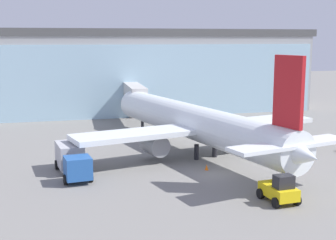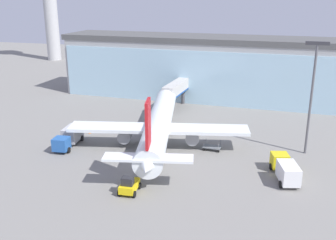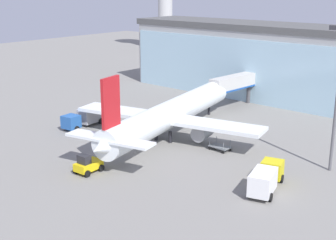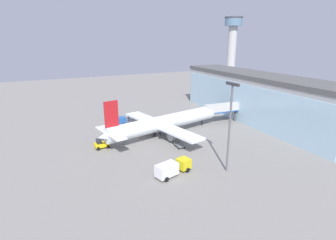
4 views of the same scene
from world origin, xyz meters
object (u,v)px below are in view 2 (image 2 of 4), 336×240
at_px(safety_cone_nose, 140,157).
at_px(safety_cone_wingtip, 90,132).
at_px(baggage_cart, 212,147).
at_px(pushback_tug, 129,185).
at_px(apron_light_mast, 312,88).
at_px(airplane, 159,124).
at_px(fuel_truck, 285,169).
at_px(jet_bridge, 177,88).
at_px(catering_truck, 69,137).

bearing_deg(safety_cone_nose, safety_cone_wingtip, 145.74).
bearing_deg(safety_cone_nose, baggage_cart, 32.82).
bearing_deg(pushback_tug, safety_cone_wingtip, 34.91).
relative_size(pushback_tug, safety_cone_nose, 5.99).
xyz_separation_m(safety_cone_nose, safety_cone_wingtip, (-11.98, 8.16, 0.00)).
bearing_deg(apron_light_mast, baggage_cart, -169.69).
bearing_deg(airplane, fuel_truck, -122.50).
xyz_separation_m(jet_bridge, safety_cone_wingtip, (-10.80, -18.82, -4.05)).
distance_m(jet_bridge, safety_cone_wingtip, 22.08).
bearing_deg(safety_cone_nose, catering_truck, 170.60).
height_order(apron_light_mast, airplane, apron_light_mast).
distance_m(apron_light_mast, catering_truck, 37.51).
bearing_deg(fuel_truck, pushback_tug, 101.23).
xyz_separation_m(fuel_truck, pushback_tug, (-18.20, -8.76, -0.49)).
bearing_deg(safety_cone_nose, apron_light_mast, 20.42).
relative_size(jet_bridge, apron_light_mast, 0.71).
height_order(airplane, safety_cone_nose, airplane).
bearing_deg(airplane, jet_bridge, -5.18).
bearing_deg(fuel_truck, catering_truck, 69.89).
xyz_separation_m(airplane, safety_cone_nose, (-1.11, -6.22, -3.14)).
xyz_separation_m(catering_truck, safety_cone_nose, (12.47, -2.06, -1.19)).
bearing_deg(pushback_tug, jet_bridge, 2.08).
height_order(pushback_tug, safety_cone_wingtip, pushback_tug).
height_order(safety_cone_nose, safety_cone_wingtip, same).
bearing_deg(catering_truck, safety_cone_nose, 75.61).
relative_size(apron_light_mast, airplane, 0.46).
relative_size(safety_cone_nose, safety_cone_wingtip, 1.00).
distance_m(apron_light_mast, safety_cone_nose, 26.85).
bearing_deg(baggage_cart, apron_light_mast, 14.13).
xyz_separation_m(jet_bridge, catering_truck, (-11.29, -24.91, -2.86)).
height_order(catering_truck, safety_cone_wingtip, catering_truck).
bearing_deg(airplane, baggage_cart, -101.51).
height_order(baggage_cart, safety_cone_nose, baggage_cart).
bearing_deg(jet_bridge, airplane, -169.18).
distance_m(airplane, fuel_truck, 20.71).
bearing_deg(safety_cone_nose, airplane, 79.85).
bearing_deg(pushback_tug, catering_truck, 47.54).
relative_size(jet_bridge, fuel_truck, 1.56).
distance_m(jet_bridge, pushback_tug, 37.22).
height_order(apron_light_mast, baggage_cart, apron_light_mast).
height_order(fuel_truck, pushback_tug, fuel_truck).
bearing_deg(safety_cone_wingtip, fuel_truck, -16.11).
distance_m(apron_light_mast, safety_cone_wingtip, 36.74).
height_order(jet_bridge, pushback_tug, jet_bridge).
height_order(airplane, catering_truck, airplane).
height_order(fuel_truck, safety_cone_wingtip, fuel_truck).
xyz_separation_m(fuel_truck, baggage_cart, (-10.72, 7.39, -0.97)).
bearing_deg(safety_cone_wingtip, apron_light_mast, 0.92).
relative_size(apron_light_mast, catering_truck, 2.24).
height_order(fuel_truck, baggage_cart, fuel_truck).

